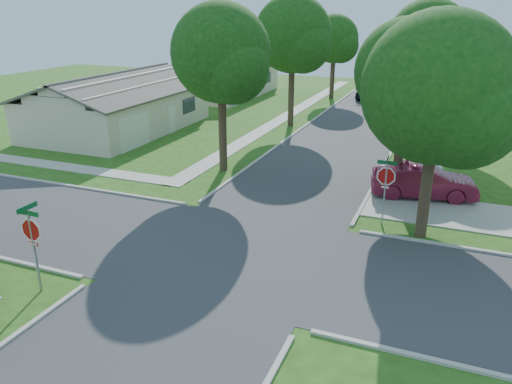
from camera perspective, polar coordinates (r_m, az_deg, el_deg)
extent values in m
plane|color=#2B4813|center=(18.70, -2.55, -7.01)|extent=(100.00, 100.00, 0.00)
cube|color=#333335|center=(18.70, -2.55, -7.00)|extent=(7.00, 100.00, 0.02)
cube|color=#9E9B91|center=(41.97, 20.44, 7.33)|extent=(1.20, 40.00, 0.04)
cube|color=#9E9B91|center=(43.95, 4.26, 9.09)|extent=(1.20, 40.00, 0.04)
cube|color=#9E9B91|center=(23.80, 22.64, -2.38)|extent=(8.80, 3.60, 0.05)
cube|color=gray|center=(17.21, -23.94, -6.43)|extent=(0.06, 0.06, 2.70)
cylinder|color=white|center=(16.89, -24.32, -4.00)|extent=(1.05, 0.02, 1.05)
cylinder|color=#AD0C0C|center=(16.89, -24.32, -4.00)|extent=(0.90, 0.03, 0.90)
cube|color=#AD0C0C|center=(17.08, -24.10, -5.43)|extent=(0.34, 0.03, 0.12)
cube|color=white|center=(17.08, -24.10, -5.43)|extent=(0.30, 0.03, 0.08)
cube|color=#0C5426|center=(16.68, -24.61, -2.21)|extent=(0.80, 0.02, 0.16)
cube|color=#0C5426|center=(16.62, -24.70, -1.63)|extent=(0.02, 0.80, 0.16)
cube|color=gray|center=(21.19, 14.46, -0.29)|extent=(0.06, 0.06, 2.70)
cylinder|color=white|center=(20.93, 14.65, 1.76)|extent=(1.05, 0.02, 1.05)
cylinder|color=#AD0C0C|center=(20.93, 14.65, 1.76)|extent=(0.90, 0.03, 0.90)
cube|color=#AD0C0C|center=(21.08, 14.54, 0.55)|extent=(0.34, 0.03, 0.12)
cube|color=white|center=(21.08, 14.54, 0.55)|extent=(0.30, 0.03, 0.08)
cube|color=#0C5426|center=(20.76, 14.79, 3.25)|extent=(0.80, 0.02, 0.16)
cube|color=#0C5426|center=(20.71, 14.83, 3.72)|extent=(0.02, 0.80, 0.16)
cylinder|color=#38281C|center=(25.08, 16.01, 4.28)|extent=(0.44, 0.44, 3.95)
sphere|color=#113D0F|center=(24.34, 16.91, 13.13)|extent=(4.80, 4.80, 4.80)
sphere|color=#113D0F|center=(23.87, 18.68, 11.36)|extent=(3.46, 3.46, 3.46)
sphere|color=#113D0F|center=(25.06, 15.28, 12.37)|extent=(3.26, 3.26, 3.26)
cylinder|color=#38281C|center=(36.72, 18.29, 9.27)|extent=(0.44, 0.44, 4.30)
sphere|color=#113D0F|center=(36.21, 19.08, 16.05)|extent=(5.40, 5.40, 5.40)
sphere|color=#113D0F|center=(35.67, 20.45, 14.74)|extent=(3.89, 3.89, 3.89)
sphere|color=#113D0F|center=(36.97, 17.76, 15.41)|extent=(3.67, 3.67, 3.67)
cylinder|color=#38281C|center=(49.56, 19.54, 11.73)|extent=(0.44, 0.44, 4.20)
sphere|color=#113D0F|center=(49.19, 20.12, 16.47)|extent=(5.00, 5.00, 5.00)
sphere|color=#113D0F|center=(48.69, 21.06, 15.59)|extent=(3.60, 3.60, 3.60)
sphere|color=#113D0F|center=(49.88, 19.20, 16.03)|extent=(3.40, 3.40, 3.40)
cylinder|color=#38281C|center=(27.52, -3.83, 6.75)|extent=(0.44, 0.44, 4.25)
sphere|color=#113D0F|center=(26.84, -4.05, 15.59)|extent=(5.20, 5.20, 5.20)
sphere|color=#113D0F|center=(26.05, -2.67, 14.03)|extent=(3.74, 3.74, 3.74)
sphere|color=#113D0F|center=(27.81, -4.92, 14.66)|extent=(3.54, 3.54, 3.54)
cylinder|color=#38281C|center=(38.45, 4.03, 10.81)|extent=(0.44, 0.44, 4.44)
sphere|color=#113D0F|center=(37.96, 4.21, 17.58)|extent=(5.60, 5.60, 5.60)
sphere|color=#113D0F|center=(37.17, 5.40, 16.40)|extent=(4.03, 4.03, 4.03)
sphere|color=#113D0F|center=(38.92, 3.29, 16.84)|extent=(3.81, 3.81, 3.81)
cylinder|color=#38281C|center=(50.88, 8.70, 12.68)|extent=(0.44, 0.44, 3.90)
sphere|color=#113D0F|center=(50.52, 8.93, 16.93)|extent=(4.60, 4.60, 4.60)
sphere|color=#113D0F|center=(49.93, 9.70, 16.18)|extent=(3.31, 3.31, 3.31)
sphere|color=#113D0F|center=(51.27, 8.28, 16.49)|extent=(3.13, 3.13, 3.13)
cylinder|color=#38281C|center=(20.46, 18.78, -0.23)|extent=(0.44, 0.44, 3.54)
sphere|color=#113D0F|center=(19.48, 20.15, 11.09)|extent=(5.60, 5.60, 5.60)
sphere|color=#113D0F|center=(19.03, 22.77, 8.41)|extent=(4.03, 4.03, 4.03)
sphere|color=#113D0F|center=(20.30, 17.68, 10.10)|extent=(3.81, 3.81, 3.81)
cube|color=beige|center=(38.52, -15.34, 8.92)|extent=(8.00, 13.00, 2.80)
cube|color=#4A4540|center=(37.02, -13.11, 11.89)|extent=(4.42, 13.60, 1.56)
cube|color=#4A4540|center=(39.42, -18.01, 11.93)|extent=(4.42, 13.60, 1.56)
cube|color=silver|center=(33.16, -13.68, 6.75)|extent=(0.06, 3.20, 2.20)
cube|color=silver|center=(36.88, -9.60, 8.23)|extent=(0.06, 0.90, 2.00)
cube|color=#1E2633|center=(38.97, -7.66, 9.81)|extent=(0.06, 1.80, 1.10)
cube|color=beige|center=(52.87, -4.14, 12.53)|extent=(8.00, 13.00, 2.80)
cube|color=#4A4540|center=(51.79, -2.14, 14.69)|extent=(4.42, 13.60, 1.56)
cube|color=#4A4540|center=(53.53, -6.19, 14.78)|extent=(4.42, 13.60, 1.56)
cube|color=silver|center=(47.74, -1.76, 11.36)|extent=(0.06, 3.20, 2.20)
cube|color=silver|center=(51.90, 0.29, 11.99)|extent=(0.06, 0.90, 2.00)
cube|color=#1E2633|center=(54.23, 1.33, 12.94)|extent=(0.06, 1.80, 1.10)
imported|color=maroon|center=(25.04, 18.61, 1.15)|extent=(5.09, 2.59, 1.60)
imported|color=black|center=(43.79, 14.86, 9.36)|extent=(2.06, 4.32, 1.42)
imported|color=black|center=(51.72, 12.83, 11.12)|extent=(2.25, 4.90, 1.39)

